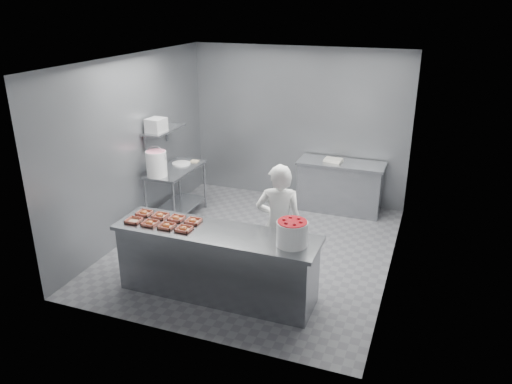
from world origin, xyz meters
TOP-DOWN VIEW (x-y plane):
  - floor at (0.00, 0.00)m, footprint 4.50×4.50m
  - ceiling at (0.00, 0.00)m, footprint 4.50×4.50m
  - wall_back at (0.00, 2.25)m, footprint 4.00×0.04m
  - wall_left at (-2.00, 0.00)m, footprint 0.04×4.50m
  - wall_right at (2.00, 0.00)m, footprint 0.04×4.50m
  - service_counter at (0.00, -1.35)m, footprint 2.60×0.70m
  - prep_table at (-1.65, 0.60)m, footprint 0.60×1.20m
  - back_counter at (0.90, 1.90)m, footprint 1.50×0.60m
  - wall_shelf at (-1.82, 0.60)m, footprint 0.35×0.90m
  - tray_0 at (-1.09, -1.47)m, footprint 0.19×0.18m
  - tray_1 at (-0.85, -1.47)m, footprint 0.19×0.18m
  - tray_2 at (-0.61, -1.47)m, footprint 0.19×0.18m
  - tray_3 at (-0.37, -1.47)m, footprint 0.19×0.18m
  - tray_4 at (-1.09, -1.23)m, footprint 0.19×0.18m
  - tray_5 at (-0.85, -1.23)m, footprint 0.19×0.18m
  - tray_6 at (-0.61, -1.23)m, footprint 0.19×0.18m
  - tray_7 at (-0.37, -1.23)m, footprint 0.19×0.18m
  - worker at (0.62, -0.75)m, footprint 0.68×0.54m
  - strawberry_tub at (0.98, -1.37)m, footprint 0.36×0.36m
  - glaze_bucket at (-1.73, 0.16)m, footprint 0.34×0.32m
  - bucket_lid at (-1.66, 0.83)m, footprint 0.34×0.34m
  - rag at (-1.51, 1.04)m, footprint 0.14×0.12m
  - appliance at (-1.82, 0.38)m, footprint 0.28×0.32m
  - paper_stack at (0.75, 1.90)m, footprint 0.33×0.26m

SIDE VIEW (x-z plane):
  - floor at x=0.00m, z-range 0.00..0.00m
  - back_counter at x=0.90m, z-range 0.00..0.90m
  - service_counter at x=0.00m, z-range 0.00..0.90m
  - prep_table at x=-1.65m, z-range 0.14..1.04m
  - worker at x=0.62m, z-range 0.00..1.65m
  - rag at x=-1.51m, z-range 0.90..0.92m
  - bucket_lid at x=-1.66m, z-range 0.90..0.92m
  - tray_0 at x=-1.09m, z-range 0.90..0.94m
  - tray_1 at x=-0.85m, z-range 0.89..0.95m
  - tray_2 at x=-0.61m, z-range 0.89..0.95m
  - tray_3 at x=-0.37m, z-range 0.89..0.95m
  - tray_4 at x=-1.09m, z-range 0.89..0.95m
  - tray_5 at x=-0.85m, z-range 0.89..0.95m
  - tray_6 at x=-0.61m, z-range 0.89..0.95m
  - tray_7 at x=-0.37m, z-range 0.89..0.95m
  - paper_stack at x=0.75m, z-range 0.90..0.95m
  - strawberry_tub at x=0.98m, z-range 0.91..1.21m
  - glaze_bucket at x=-1.73m, z-range 0.87..1.37m
  - wall_back at x=0.00m, z-range 0.00..2.80m
  - wall_left at x=-2.00m, z-range 0.00..2.80m
  - wall_right at x=2.00m, z-range 0.00..2.80m
  - wall_shelf at x=-1.82m, z-range 1.54..1.56m
  - appliance at x=-1.82m, z-range 1.56..1.78m
  - ceiling at x=0.00m, z-range 2.80..2.80m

